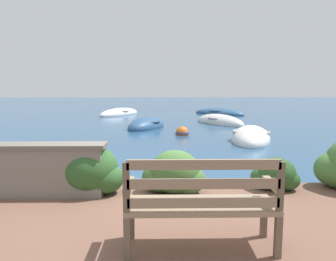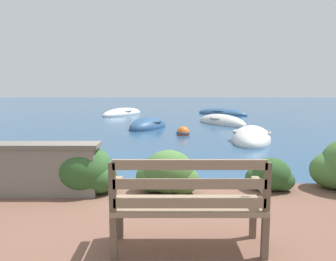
% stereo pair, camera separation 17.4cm
% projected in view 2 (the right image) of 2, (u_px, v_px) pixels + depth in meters
% --- Properties ---
extents(ground_plane, '(80.00, 80.00, 0.00)m').
position_uv_depth(ground_plane, '(142.00, 197.00, 5.28)').
color(ground_plane, navy).
extents(park_bench, '(1.44, 0.48, 0.93)m').
position_uv_depth(park_bench, '(188.00, 202.00, 3.08)').
color(park_bench, brown).
rests_on(park_bench, patio_terrace).
extents(stone_wall, '(2.15, 0.39, 0.75)m').
position_uv_depth(stone_wall, '(24.00, 169.00, 4.68)').
color(stone_wall, slate).
rests_on(stone_wall, patio_terrace).
extents(hedge_clump_left, '(0.72, 0.52, 0.49)m').
position_uv_depth(hedge_clump_left, '(8.00, 175.00, 4.94)').
color(hedge_clump_left, '#38662D').
rests_on(hedge_clump_left, patio_terrace).
extents(hedge_clump_centre, '(1.04, 0.75, 0.71)m').
position_uv_depth(hedge_clump_centre, '(83.00, 172.00, 4.79)').
color(hedge_clump_centre, '#2D5628').
rests_on(hedge_clump_centre, patio_terrace).
extents(hedge_clump_right, '(0.93, 0.67, 0.63)m').
position_uv_depth(hedge_clump_right, '(167.00, 174.00, 4.77)').
color(hedge_clump_right, '#426B33').
rests_on(hedge_clump_right, patio_terrace).
extents(hedge_clump_far_right, '(0.72, 0.52, 0.49)m').
position_uv_depth(hedge_clump_far_right, '(270.00, 176.00, 4.90)').
color(hedge_clump_far_right, '#284C23').
rests_on(hedge_clump_far_right, patio_terrace).
extents(rowboat_nearest, '(1.85, 2.89, 0.85)m').
position_uv_depth(rowboat_nearest, '(251.00, 139.00, 10.39)').
color(rowboat_nearest, silver).
rests_on(rowboat_nearest, ground_plane).
extents(rowboat_mid, '(2.03, 2.60, 0.79)m').
position_uv_depth(rowboat_mid, '(148.00, 126.00, 13.55)').
color(rowboat_mid, '#2D517A').
rests_on(rowboat_mid, ground_plane).
extents(rowboat_far, '(2.43, 3.03, 0.78)m').
position_uv_depth(rowboat_far, '(221.00, 123.00, 14.88)').
color(rowboat_far, silver).
rests_on(rowboat_far, ground_plane).
extents(rowboat_outer, '(2.62, 3.34, 0.71)m').
position_uv_depth(rowboat_outer, '(122.00, 114.00, 19.37)').
color(rowboat_outer, silver).
rests_on(rowboat_outer, ground_plane).
extents(rowboat_distant, '(3.27, 3.05, 0.66)m').
position_uv_depth(rowboat_distant, '(222.00, 113.00, 19.59)').
color(rowboat_distant, '#2D517A').
rests_on(rowboat_distant, ground_plane).
extents(mooring_buoy, '(0.51, 0.51, 0.46)m').
position_uv_depth(mooring_buoy, '(183.00, 133.00, 11.66)').
color(mooring_buoy, orange).
rests_on(mooring_buoy, ground_plane).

